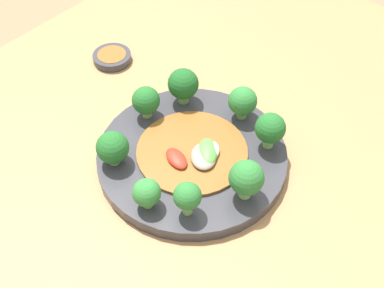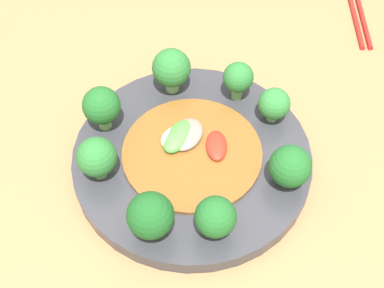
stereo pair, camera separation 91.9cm
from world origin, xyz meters
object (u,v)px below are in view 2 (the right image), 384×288
(broccoli_northwest, at_px, (102,106))
(chopsticks, at_px, (356,6))
(broccoli_southwest, at_px, (150,216))
(broccoli_east, at_px, (274,104))
(broccoli_west, at_px, (97,157))
(plate, at_px, (192,159))
(broccoli_north, at_px, (171,69))
(broccoli_south, at_px, (215,217))
(broccoli_northeast, at_px, (238,78))
(broccoli_southeast, at_px, (290,167))
(stirfry_center, at_px, (190,147))

(broccoli_northwest, distance_m, chopsticks, 0.47)
(broccoli_southwest, bearing_deg, broccoli_east, 28.16)
(chopsticks, bearing_deg, broccoli_west, -158.06)
(broccoli_west, bearing_deg, broccoli_northwest, 71.01)
(plate, xyz_separation_m, broccoli_east, (0.12, 0.02, 0.04))
(broccoli_north, bearing_deg, broccoli_southwest, -114.66)
(broccoli_north, xyz_separation_m, broccoli_northwest, (-0.10, -0.03, -0.00))
(broccoli_south, height_order, broccoli_northeast, same)
(broccoli_east, bearing_deg, chopsticks, 37.27)
(broccoli_southwest, bearing_deg, plate, 47.89)
(broccoli_southwest, xyz_separation_m, broccoli_east, (0.20, 0.11, -0.01))
(broccoli_southeast, relative_size, broccoli_north, 0.87)
(broccoli_south, relative_size, broccoli_northwest, 0.90)
(broccoli_south, xyz_separation_m, broccoli_northwest, (-0.08, 0.19, 0.00))
(broccoli_southeast, distance_m, broccoli_west, 0.22)
(broccoli_west, bearing_deg, plate, -4.88)
(broccoli_southwest, height_order, broccoli_east, broccoli_southwest)
(broccoli_northeast, bearing_deg, broccoli_southwest, -137.13)
(broccoli_south, distance_m, broccoli_northeast, 0.21)
(broccoli_northwest, bearing_deg, broccoli_south, -68.36)
(broccoli_northeast, bearing_deg, chopsticks, 26.08)
(broccoli_north, height_order, broccoli_east, broccoli_north)
(broccoli_south, height_order, broccoli_west, broccoli_west)
(broccoli_west, height_order, broccoli_southwest, broccoli_southwest)
(plate, relative_size, chopsticks, 1.53)
(broccoli_east, bearing_deg, plate, -171.53)
(broccoli_northeast, height_order, chopsticks, broccoli_northeast)
(broccoli_southeast, distance_m, chopsticks, 0.39)
(broccoli_north, relative_size, broccoli_west, 1.12)
(broccoli_south, relative_size, chopsticks, 0.29)
(broccoli_east, distance_m, chopsticks, 0.30)
(broccoli_west, xyz_separation_m, stirfry_center, (0.11, -0.00, -0.03))
(broccoli_south, bearing_deg, plate, 82.90)
(broccoli_west, bearing_deg, broccoli_east, 1.91)
(plate, distance_m, broccoli_southwest, 0.13)
(broccoli_southeast, xyz_separation_m, broccoli_northeast, (-0.00, 0.15, 0.00))
(broccoli_southeast, relative_size, broccoli_southwest, 0.88)
(broccoli_southeast, distance_m, broccoli_southwest, 0.17)
(broccoli_southwest, distance_m, broccoli_east, 0.22)
(broccoli_northeast, distance_m, broccoli_southwest, 0.23)
(broccoli_southwest, relative_size, stirfry_center, 0.37)
(broccoli_east, xyz_separation_m, stirfry_center, (-0.12, -0.01, -0.02))
(broccoli_north, distance_m, broccoli_northwest, 0.11)
(plate, relative_size, stirfry_center, 1.71)
(broccoli_southwest, bearing_deg, stirfry_center, 50.34)
(broccoli_west, bearing_deg, chopsticks, 21.94)
(broccoli_north, relative_size, broccoli_east, 1.33)
(broccoli_northeast, distance_m, broccoli_east, 0.06)
(plate, height_order, broccoli_northeast, broccoli_northeast)
(broccoli_north, xyz_separation_m, broccoli_west, (-0.13, -0.10, -0.01))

